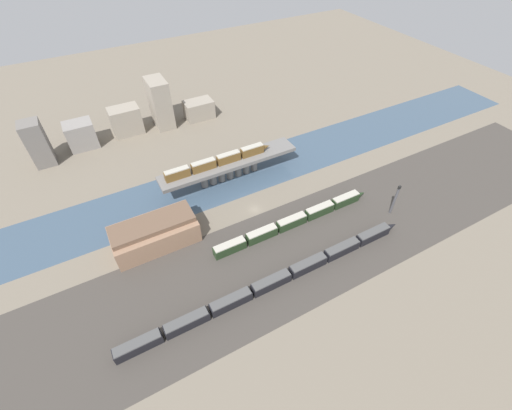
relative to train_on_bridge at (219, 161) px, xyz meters
name	(u,v)px	position (x,y,z in m)	size (l,w,h in m)	color
ground_plane	(255,210)	(4.48, -21.87, -10.38)	(400.00, 400.00, 0.00)	#756B5B
railbed_yard	(288,254)	(4.48, -45.87, -10.37)	(280.00, 42.00, 0.01)	#423D38
river_water	(230,178)	(4.48, 0.00, -10.38)	(320.00, 26.78, 0.01)	#3D5166
bridge	(229,165)	(4.48, 0.00, -3.97)	(58.53, 9.44, 8.44)	slate
train_on_bridge	(219,161)	(0.00, 0.00, 0.00)	(45.47, 2.73, 3.96)	brown
train_yard_near	(276,280)	(-5.34, -53.99, -8.55)	(99.82, 3.15, 3.72)	black
train_yard_mid	(295,221)	(13.68, -35.51, -8.45)	(64.73, 3.08, 3.93)	#23381E
warehouse_building	(155,233)	(-32.95, -19.61, -5.66)	(28.14, 14.05, 9.93)	#937056
signal_tower	(395,200)	(48.84, -47.71, -3.81)	(1.00, 0.88, 13.24)	#4C4C51
city_block_far_left	(38,144)	(-62.53, 48.10, -0.33)	(8.11, 8.73, 20.10)	slate
city_block_left	(81,135)	(-45.55, 53.61, -4.26)	(12.34, 9.88, 12.24)	gray
city_block_center	(126,121)	(-24.43, 55.70, -3.78)	(13.98, 9.26, 13.20)	gray
city_block_right	(160,103)	(-6.90, 54.70, 1.39)	(8.54, 14.02, 23.54)	gray
city_block_far_right	(199,109)	(11.81, 52.66, -5.79)	(14.43, 9.31, 9.17)	gray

